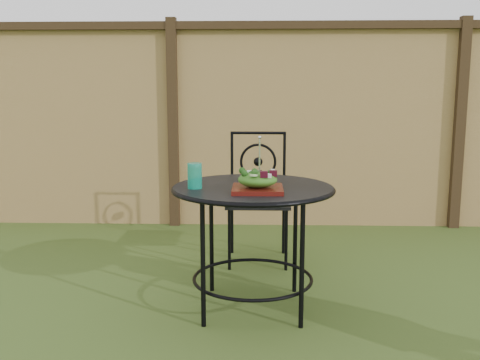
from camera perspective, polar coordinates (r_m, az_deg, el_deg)
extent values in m
plane|color=#274315|center=(3.07, 11.89, -14.84)|extent=(60.00, 60.00, 0.00)
cube|color=tan|center=(4.99, 7.92, 5.33)|extent=(8.00, 0.05, 1.80)
cube|color=black|center=(4.97, 8.24, 16.05)|extent=(8.00, 0.07, 0.07)
cube|color=black|center=(4.98, -7.14, 5.91)|extent=(0.09, 0.09, 1.90)
cube|color=black|center=(5.24, 22.34, 5.45)|extent=(0.09, 0.09, 1.90)
cylinder|color=black|center=(3.02, 1.40, -0.82)|extent=(0.90, 0.90, 0.02)
torus|color=black|center=(3.02, 1.40, -0.93)|extent=(0.92, 0.92, 0.02)
torus|color=black|center=(3.16, 1.36, -10.41)|extent=(0.70, 0.70, 0.02)
cylinder|color=black|center=(3.36, 5.90, -6.12)|extent=(0.03, 0.03, 0.71)
cylinder|color=black|center=(3.37, -3.06, -6.06)|extent=(0.03, 0.03, 0.71)
cylinder|color=black|center=(2.87, -3.97, -8.86)|extent=(0.03, 0.03, 0.71)
cylinder|color=black|center=(2.86, 6.63, -8.93)|extent=(0.03, 0.03, 0.71)
cube|color=black|center=(3.92, 1.92, -2.36)|extent=(0.46, 0.46, 0.03)
cylinder|color=black|center=(4.06, 1.96, 5.04)|extent=(0.42, 0.02, 0.02)
torus|color=black|center=(4.08, 1.94, 1.96)|extent=(0.28, 0.02, 0.28)
cylinder|color=black|center=(3.79, -1.14, -6.39)|extent=(0.02, 0.02, 0.44)
cylinder|color=black|center=(3.79, 4.95, -6.42)|extent=(0.02, 0.02, 0.44)
cylinder|color=black|center=(4.17, -0.85, -4.88)|extent=(0.02, 0.02, 0.44)
cylinder|color=black|center=(4.17, 4.66, -4.91)|extent=(0.02, 0.02, 0.44)
cylinder|color=black|center=(4.09, -0.86, 1.70)|extent=(0.02, 0.02, 0.50)
cylinder|color=black|center=(4.09, 4.75, 1.66)|extent=(0.02, 0.02, 0.50)
cube|color=#46140A|center=(2.86, 1.88, -0.99)|extent=(0.27, 0.27, 0.02)
ellipsoid|color=#235614|center=(2.85, 1.89, 0.04)|extent=(0.21, 0.21, 0.08)
cylinder|color=silver|center=(2.83, 2.11, 2.64)|extent=(0.01, 0.01, 0.18)
cylinder|color=#0D997A|center=(2.95, -4.85, 0.45)|extent=(0.08, 0.08, 0.14)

